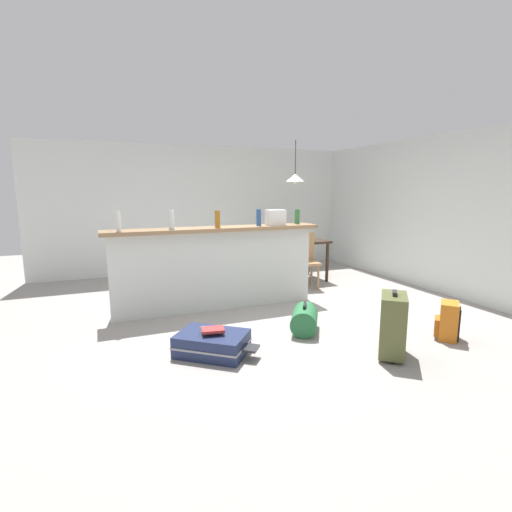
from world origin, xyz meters
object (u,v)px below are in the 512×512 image
object	(u,v)px
suitcase_flat_navy	(213,343)
book_stack	(212,330)
backpack_orange	(448,321)
duffel_bag_green	(304,319)
bottle_amber	(217,219)
bottle_blue	(259,217)
bottle_white	(118,221)
dining_chair_near_partition	(305,257)
pendant_lamp	(295,178)
bottle_green	(297,217)
bottle_clear	(171,220)
suitcase_upright_olive	(393,324)
dining_table	(294,245)
grocery_bag	(276,217)

from	to	relation	value
suitcase_flat_navy	book_stack	distance (m)	0.14
backpack_orange	duffel_bag_green	bearing A→B (deg)	149.99
bottle_amber	bottle_blue	bearing A→B (deg)	4.74
bottle_white	duffel_bag_green	xyz separation A→B (m)	(1.93, -1.16, -1.12)
dining_chair_near_partition	duffel_bag_green	world-z (taller)	dining_chair_near_partition
bottle_blue	backpack_orange	xyz separation A→B (m)	(1.43, -2.03, -1.06)
pendant_lamp	book_stack	distance (m)	3.81
bottle_green	duffel_bag_green	distance (m)	1.82
bottle_white	bottle_amber	distance (m)	1.25
bottle_clear	suitcase_upright_olive	xyz separation A→B (m)	(1.77, -2.14, -0.94)
dining_chair_near_partition	book_stack	bearing A→B (deg)	-137.16
dining_table	backpack_orange	xyz separation A→B (m)	(0.25, -3.18, -0.44)
pendant_lamp	duffel_bag_green	size ratio (longest dim) A/B	1.35
bottle_amber	grocery_bag	world-z (taller)	bottle_amber
bottle_amber	dining_table	distance (m)	2.25
bottle_blue	suitcase_flat_navy	xyz separation A→B (m)	(-1.10, -1.44, -1.15)
grocery_bag	backpack_orange	world-z (taller)	grocery_bag
bottle_white	book_stack	world-z (taller)	bottle_white
dining_table	duffel_bag_green	bearing A→B (deg)	-115.10
dining_table	backpack_orange	bearing A→B (deg)	-85.49
backpack_orange	duffel_bag_green	size ratio (longest dim) A/B	0.74
suitcase_flat_navy	backpack_orange	distance (m)	2.61
dining_chair_near_partition	grocery_bag	bearing A→B (deg)	-143.83
bottle_amber	suitcase_flat_navy	bearing A→B (deg)	-109.27
bottle_white	dining_chair_near_partition	xyz separation A→B (m)	(2.97, 0.70, -0.75)
grocery_bag	dining_chair_near_partition	xyz separation A→B (m)	(0.84, 0.61, -0.74)
bottle_amber	suitcase_upright_olive	distance (m)	2.58
bottle_blue	backpack_orange	size ratio (longest dim) A/B	0.55
bottle_white	duffel_bag_green	distance (m)	2.52
bottle_clear	backpack_orange	size ratio (longest dim) A/B	0.59
bottle_blue	suitcase_upright_olive	world-z (taller)	bottle_blue
suitcase_upright_olive	pendant_lamp	bearing A→B (deg)	79.05
dining_table	suitcase_upright_olive	world-z (taller)	dining_table
grocery_bag	dining_table	xyz separation A→B (m)	(0.92, 1.14, -0.60)
bottle_blue	bottle_clear	bearing A→B (deg)	-179.17
suitcase_upright_olive	backpack_orange	bearing A→B (deg)	7.89
bottle_green	book_stack	distance (m)	2.51
bottle_green	backpack_orange	xyz separation A→B (m)	(0.78, -2.12, -1.05)
dining_table	suitcase_flat_navy	world-z (taller)	dining_table
grocery_bag	suitcase_flat_navy	xyz separation A→B (m)	(-1.37, -1.44, -1.14)
bottle_amber	pendant_lamp	xyz separation A→B (m)	(1.81, 1.22, 0.59)
duffel_bag_green	backpack_orange	bearing A→B (deg)	-30.01
pendant_lamp	bottle_white	bearing A→B (deg)	-157.73
bottle_green	book_stack	bearing A→B (deg)	-139.35
dining_table	pendant_lamp	bearing A→B (deg)	79.17
bottle_blue	dining_table	size ratio (longest dim) A/B	0.21
bottle_green	grocery_bag	distance (m)	0.40
dining_chair_near_partition	duffel_bag_green	bearing A→B (deg)	-119.14
bottle_blue	duffel_bag_green	bearing A→B (deg)	-87.08
bottle_green	backpack_orange	distance (m)	2.49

